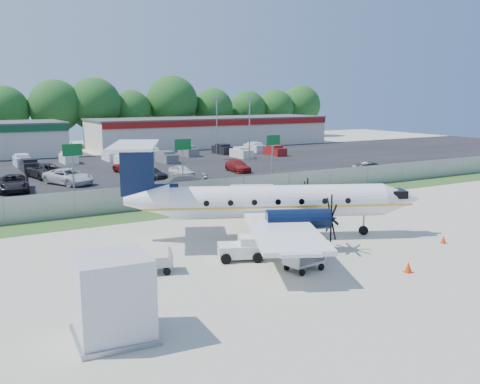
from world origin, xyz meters
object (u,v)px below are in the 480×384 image
baggage_cart_near (151,263)px  aircraft (271,201)px  pushback_tug (242,248)px  baggage_cart_far (304,261)px  service_container (113,300)px

baggage_cart_near → aircraft: bearing=16.8°
aircraft → pushback_tug: bearing=-141.8°
baggage_cart_near → baggage_cart_far: bearing=-27.2°
pushback_tug → service_container: 11.19m
aircraft → baggage_cart_far: bearing=-108.4°
pushback_tug → baggage_cart_near: 5.37m
aircraft → baggage_cart_far: (-2.18, -6.55, -1.90)m
baggage_cart_far → service_container: (-11.16, -2.82, 1.02)m
pushback_tug → aircraft: bearing=38.2°
pushback_tug → baggage_cart_far: pushback_tug is taller
baggage_cart_near → service_container: (-3.94, -6.53, 0.99)m
pushback_tug → baggage_cart_near: size_ratio=1.15×
aircraft → baggage_cart_far: 7.16m
baggage_cart_near → service_container: bearing=-121.1°
baggage_cart_far → aircraft: bearing=71.6°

